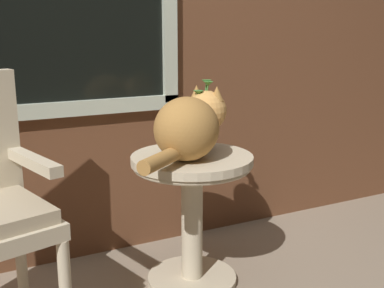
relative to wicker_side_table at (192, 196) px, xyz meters
name	(u,v)px	position (x,y,z in m)	size (l,w,h in m)	color
wicker_side_table	(192,196)	(0.00, 0.00, 0.00)	(0.52, 0.52, 0.59)	beige
cat	(191,125)	(-0.02, -0.04, 0.32)	(0.53, 0.43, 0.29)	#AD7A3D
pewter_vase_with_ivy	(203,129)	(0.10, 0.08, 0.27)	(0.12, 0.12, 0.30)	gray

